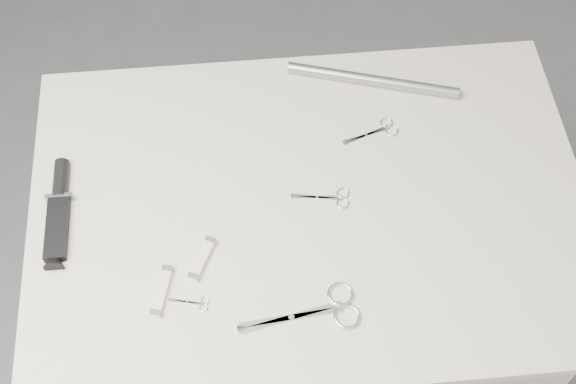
{
  "coord_description": "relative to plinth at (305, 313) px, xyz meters",
  "views": [
    {
      "loc": [
        -0.11,
        -0.76,
        2.13
      ],
      "look_at": [
        -0.04,
        0.03,
        0.92
      ],
      "focal_mm": 50.0,
      "sensor_mm": 36.0,
      "label": 1
    }
  ],
  "objects": [
    {
      "name": "ground",
      "position": [
        0.0,
        0.0,
        -0.46
      ],
      "size": [
        4.0,
        4.0,
        0.01
      ],
      "primitive_type": "cube",
      "color": "slate",
      "rests_on": "ground"
    },
    {
      "name": "plinth",
      "position": [
        0.0,
        0.0,
        0.0
      ],
      "size": [
        0.9,
        0.6,
        0.9
      ],
      "primitive_type": "cube",
      "color": "silver",
      "rests_on": "ground"
    },
    {
      "name": "display_board",
      "position": [
        0.0,
        0.0,
        0.46
      ],
      "size": [
        1.0,
        0.7,
        0.02
      ],
      "primitive_type": "cube",
      "color": "beige",
      "rests_on": "plinth"
    },
    {
      "name": "large_shears",
      "position": [
        0.0,
        -0.21,
        0.47
      ],
      "size": [
        0.2,
        0.09,
        0.01
      ],
      "rotation": [
        0.0,
        0.0,
        0.14
      ],
      "color": "silver",
      "rests_on": "display_board"
    },
    {
      "name": "embroidery_scissors_a",
      "position": [
        0.04,
        0.01,
        0.47
      ],
      "size": [
        0.11,
        0.05,
        0.0
      ],
      "rotation": [
        0.0,
        0.0,
        -0.15
      ],
      "color": "silver",
      "rests_on": "display_board"
    },
    {
      "name": "embroidery_scissors_b",
      "position": [
        0.15,
        0.15,
        0.47
      ],
      "size": [
        0.11,
        0.06,
        0.0
      ],
      "rotation": [
        0.0,
        0.0,
        0.31
      ],
      "color": "silver",
      "rests_on": "display_board"
    },
    {
      "name": "tiny_scissors",
      "position": [
        -0.21,
        -0.18,
        0.47
      ],
      "size": [
        0.07,
        0.03,
        0.0
      ],
      "rotation": [
        0.0,
        0.0,
        -0.24
      ],
      "color": "silver",
      "rests_on": "display_board"
    },
    {
      "name": "sheathed_knife",
      "position": [
        -0.44,
        0.03,
        0.48
      ],
      "size": [
        0.05,
        0.2,
        0.03
      ],
      "rotation": [
        0.0,
        0.0,
        1.57
      ],
      "color": "black",
      "rests_on": "display_board"
    },
    {
      "name": "pocket_knife_a",
      "position": [
        -0.2,
        -0.1,
        0.48
      ],
      "size": [
        0.05,
        0.08,
        0.01
      ],
      "rotation": [
        0.0,
        0.0,
        1.13
      ],
      "color": "white",
      "rests_on": "display_board"
    },
    {
      "name": "pocket_knife_b",
      "position": [
        -0.26,
        -0.15,
        0.48
      ],
      "size": [
        0.04,
        0.1,
        0.01
      ],
      "rotation": [
        0.0,
        0.0,
        1.32
      ],
      "color": "white",
      "rests_on": "display_board"
    },
    {
      "name": "metal_rail",
      "position": [
        0.15,
        0.26,
        0.48
      ],
      "size": [
        0.33,
        0.12,
        0.02
      ],
      "primitive_type": "cylinder",
      "rotation": [
        0.0,
        1.57,
        -0.3
      ],
      "color": "#92959A",
      "rests_on": "display_board"
    }
  ]
}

